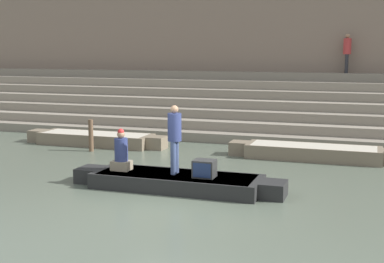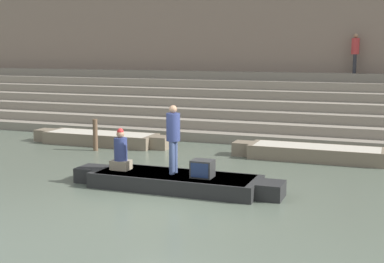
{
  "view_description": "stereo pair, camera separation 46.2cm",
  "coord_description": "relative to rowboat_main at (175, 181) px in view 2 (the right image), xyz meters",
  "views": [
    {
      "loc": [
        4.25,
        -10.92,
        3.45
      ],
      "look_at": [
        -0.28,
        2.44,
        1.28
      ],
      "focal_mm": 50.0,
      "sensor_mm": 36.0,
      "label": 1
    },
    {
      "loc": [
        4.68,
        -10.77,
        3.45
      ],
      "look_at": [
        -0.28,
        2.44,
        1.28
      ],
      "focal_mm": 50.0,
      "sensor_mm": 36.0,
      "label": 2
    }
  ],
  "objects": [
    {
      "name": "mooring_post",
      "position": [
        -4.52,
        3.79,
        0.34
      ],
      "size": [
        0.16,
        0.16,
        1.09
      ],
      "primitive_type": "cylinder",
      "color": "brown",
      "rests_on": "ground"
    },
    {
      "name": "tv_set",
      "position": [
        0.75,
        -0.09,
        0.39
      ],
      "size": [
        0.52,
        0.45,
        0.43
      ],
      "rotation": [
        0.0,
        0.0,
        0.05
      ],
      "color": "#2D2D2D",
      "rests_on": "rowboat_main"
    },
    {
      "name": "rowboat_main",
      "position": [
        0.0,
        0.0,
        0.0
      ],
      "size": [
        5.44,
        1.5,
        0.38
      ],
      "rotation": [
        0.0,
        0.0,
        0.01
      ],
      "color": "black",
      "rests_on": "ground"
    },
    {
      "name": "person_on_steps",
      "position": [
        3.43,
        11.32,
        3.21
      ],
      "size": [
        0.32,
        0.32,
        1.64
      ],
      "rotation": [
        0.0,
        0.0,
        1.69
      ],
      "color": "#28282D",
      "rests_on": "ghat_steps"
    },
    {
      "name": "person_standing",
      "position": [
        -0.07,
        0.05,
        1.17
      ],
      "size": [
        0.34,
        0.34,
        1.72
      ],
      "rotation": [
        0.0,
        0.0,
        0.21
      ],
      "color": "#3D4C75",
      "rests_on": "rowboat_main"
    },
    {
      "name": "back_wall",
      "position": [
        0.28,
        12.28,
        3.02
      ],
      "size": [
        34.2,
        1.28,
        6.5
      ],
      "color": "#7F6B5B",
      "rests_on": "ground"
    },
    {
      "name": "ground_plane",
      "position": [
        0.28,
        -1.24,
        -0.21
      ],
      "size": [
        120.0,
        120.0,
        0.0
      ],
      "primitive_type": "plane",
      "color": "#566051"
    },
    {
      "name": "moored_boat_shore",
      "position": [
        -4.96,
        4.89,
        0.03
      ],
      "size": [
        5.42,
        1.22,
        0.44
      ],
      "rotation": [
        0.0,
        0.0,
        -0.05
      ],
      "color": "#756651",
      "rests_on": "ground"
    },
    {
      "name": "moored_boat_distant",
      "position": [
        2.82,
        4.83,
        0.03
      ],
      "size": [
        5.36,
        1.22,
        0.44
      ],
      "rotation": [
        0.0,
        0.0,
        0.03
      ],
      "color": "#756651",
      "rests_on": "ground"
    },
    {
      "name": "person_rowing",
      "position": [
        -1.5,
        -0.02,
        0.61
      ],
      "size": [
        0.48,
        0.38,
        1.08
      ],
      "rotation": [
        0.0,
        0.0,
        -0.29
      ],
      "color": "gray",
      "rests_on": "rowboat_main"
    },
    {
      "name": "ghat_steps",
      "position": [
        0.28,
        9.87,
        0.68
      ],
      "size": [
        36.0,
        5.09,
        2.47
      ],
      "color": "gray",
      "rests_on": "ground"
    }
  ]
}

